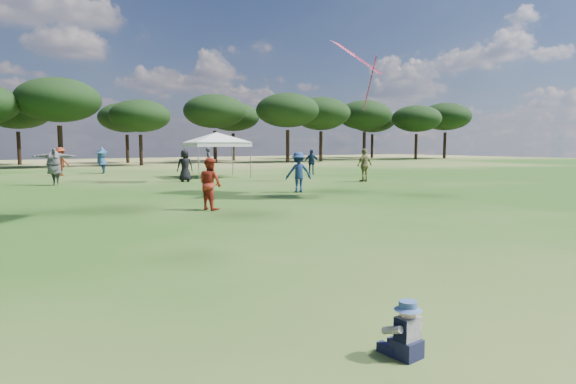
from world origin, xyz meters
The scene contains 4 objects.
tree_line centered at (2.39, 47.41, 5.42)m, with size 108.78×17.63×7.77m.
tent_right centered at (9.02, 25.64, 2.56)m, with size 6.60×6.60×2.98m.
toddler centered at (-0.22, 2.23, 0.24)m, with size 0.36×0.40×0.54m.
festival_crowd centered at (0.12, 24.61, 0.86)m, with size 30.16×22.39×1.81m.
Camera 1 is at (-3.49, -0.72, 1.96)m, focal length 30.00 mm.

